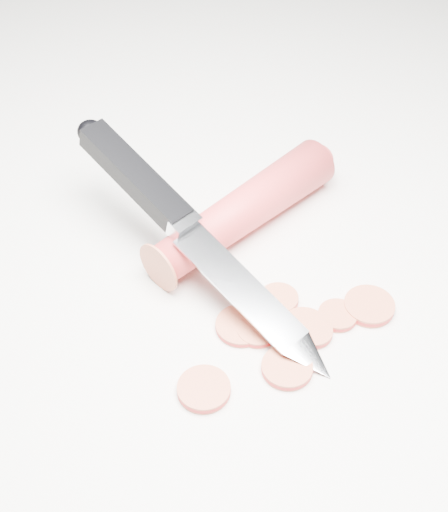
{
  "coord_description": "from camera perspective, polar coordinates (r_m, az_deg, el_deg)",
  "views": [
    {
      "loc": [
        -0.07,
        -0.4,
        0.43
      ],
      "look_at": [
        -0.04,
        0.0,
        0.02
      ],
      "focal_mm": 50.0,
      "sensor_mm": 36.0,
      "label": 1
    }
  ],
  "objects": [
    {
      "name": "carrot_slice_2",
      "position": [
        0.57,
        4.4,
        -3.49
      ],
      "size": [
        0.03,
        0.03,
        0.01
      ],
      "primitive_type": "cylinder",
      "color": "#C25838",
      "rests_on": "ground"
    },
    {
      "name": "carrot_slice_1",
      "position": [
        0.53,
        5.07,
        -8.89
      ],
      "size": [
        0.04,
        0.04,
        0.01
      ],
      "primitive_type": "cylinder",
      "color": "#C25838",
      "rests_on": "ground"
    },
    {
      "name": "carrot_slice_6",
      "position": [
        0.56,
        9.07,
        -4.72
      ],
      "size": [
        0.03,
        0.03,
        0.01
      ],
      "primitive_type": "cylinder",
      "color": "#C25838",
      "rests_on": "ground"
    },
    {
      "name": "carrot_slice_7",
      "position": [
        0.55,
        1.38,
        -5.59
      ],
      "size": [
        0.04,
        0.04,
        0.01
      ],
      "primitive_type": "cylinder",
      "color": "#C25838",
      "rests_on": "ground"
    },
    {
      "name": "carrot_slice_8",
      "position": [
        0.55,
        7.11,
        -6.02
      ],
      "size": [
        0.03,
        0.03,
        0.01
      ],
      "primitive_type": "cylinder",
      "color": "#C25838",
      "rests_on": "ground"
    },
    {
      "name": "carrot_slice_5",
      "position": [
        0.55,
        2.67,
        -5.98
      ],
      "size": [
        0.03,
        0.03,
        0.01
      ],
      "primitive_type": "cylinder",
      "color": "#C25838",
      "rests_on": "ground"
    },
    {
      "name": "kitchen_knife",
      "position": [
        0.56,
        -2.08,
        1.6
      ],
      "size": [
        0.21,
        0.24,
        0.09
      ],
      "primitive_type": null,
      "color": "silver",
      "rests_on": "ground"
    },
    {
      "name": "carrot_slice_3",
      "position": [
        0.55,
        6.43,
        -5.73
      ],
      "size": [
        0.04,
        0.04,
        0.01
      ],
      "primitive_type": "cylinder",
      "color": "#C25838",
      "rests_on": "ground"
    },
    {
      "name": "carrot_slice_0",
      "position": [
        0.52,
        -1.62,
        -10.6
      ],
      "size": [
        0.04,
        0.04,
        0.01
      ],
      "primitive_type": "cylinder",
      "color": "#C25838",
      "rests_on": "ground"
    },
    {
      "name": "ground",
      "position": [
        0.59,
        4.22,
        -1.24
      ],
      "size": [
        2.4,
        2.4,
        0.0
      ],
      "primitive_type": "plane",
      "color": "silver",
      "rests_on": "ground"
    },
    {
      "name": "carrot_slice_4",
      "position": [
        0.57,
        11.53,
        -3.95
      ],
      "size": [
        0.04,
        0.04,
        0.01
      ],
      "primitive_type": "cylinder",
      "color": "#C25838",
      "rests_on": "ground"
    },
    {
      "name": "carrot",
      "position": [
        0.61,
        1.56,
        3.68
      ],
      "size": [
        0.17,
        0.16,
        0.04
      ],
      "primitive_type": "cylinder",
      "rotation": [
        1.57,
        0.0,
        -0.86
      ],
      "color": "red",
      "rests_on": "ground"
    }
  ]
}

